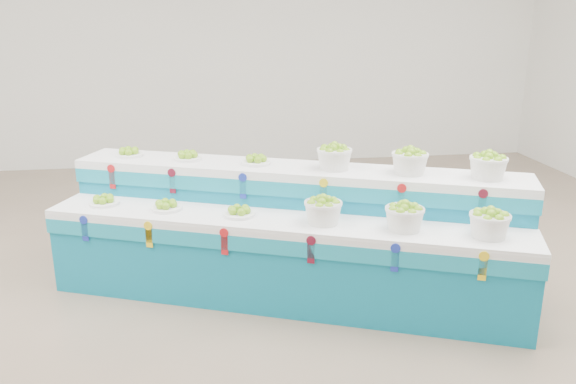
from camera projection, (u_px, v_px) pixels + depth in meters
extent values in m
plane|color=#6F5D4B|center=(240.00, 327.00, 4.33)|extent=(10.00, 10.00, 0.00)
plane|color=silver|center=(213.00, 30.00, 8.47)|extent=(10.00, 0.00, 10.00)
cylinder|color=white|center=(104.00, 200.00, 4.80)|extent=(0.32, 0.32, 0.09)
cylinder|color=white|center=(166.00, 205.00, 4.68)|extent=(0.32, 0.32, 0.09)
cylinder|color=white|center=(239.00, 211.00, 4.54)|extent=(0.32, 0.32, 0.09)
cylinder|color=white|center=(129.00, 151.00, 5.15)|extent=(0.32, 0.32, 0.09)
cylinder|color=white|center=(187.00, 155.00, 5.03)|extent=(0.32, 0.32, 0.09)
cylinder|color=white|center=(256.00, 159.00, 4.89)|extent=(0.32, 0.32, 0.09)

